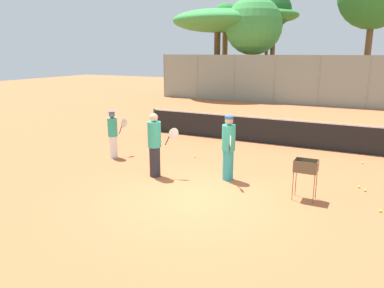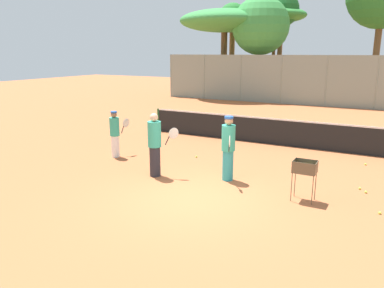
# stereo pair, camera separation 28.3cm
# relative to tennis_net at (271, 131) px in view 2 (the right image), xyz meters

# --- Properties ---
(ground_plane) EXTENTS (80.00, 80.00, 0.00)m
(ground_plane) POSITION_rel_tennis_net_xyz_m (0.00, -6.62, -0.56)
(ground_plane) COLOR #B26038
(tennis_net) EXTENTS (10.97, 0.10, 1.07)m
(tennis_net) POSITION_rel_tennis_net_xyz_m (0.00, 0.00, 0.00)
(tennis_net) COLOR #26592D
(tennis_net) RESTS_ON ground_plane
(back_fence) EXTENTS (24.74, 0.08, 3.44)m
(back_fence) POSITION_rel_tennis_net_xyz_m (-0.00, 12.31, 1.16)
(back_fence) COLOR gray
(back_fence) RESTS_ON ground_plane
(tree_0) EXTENTS (4.96, 4.96, 7.13)m
(tree_0) POSITION_rel_tennis_net_xyz_m (-5.06, 16.77, 5.91)
(tree_0) COLOR brown
(tree_0) RESTS_ON ground_plane
(tree_2) EXTENTS (7.22, 7.22, 6.97)m
(tree_2) POSITION_rel_tennis_net_xyz_m (-8.53, 14.48, 5.46)
(tree_2) COLOR brown
(tree_2) RESTS_ON ground_plane
(tree_3) EXTENTS (2.44, 2.44, 7.66)m
(tree_3) POSITION_rel_tennis_net_xyz_m (-8.62, 16.36, 5.61)
(tree_3) COLOR brown
(tree_3) RESTS_ON ground_plane
(tree_4) EXTENTS (4.38, 4.38, 7.77)m
(tree_4) POSITION_rel_tennis_net_xyz_m (-5.45, 14.31, 5.01)
(tree_4) COLOR brown
(tree_4) RESTS_ON ground_plane
(tree_5) EXTENTS (2.69, 2.69, 8.22)m
(tree_5) POSITION_rel_tennis_net_xyz_m (-4.43, 16.34, 6.15)
(tree_5) COLOR brown
(tree_5) RESTS_ON ground_plane
(player_white_outfit) EXTENTS (0.55, 0.88, 1.88)m
(player_white_outfit) POSITION_rel_tennis_net_xyz_m (0.19, -4.86, 0.42)
(player_white_outfit) COLOR teal
(player_white_outfit) RESTS_ON ground_plane
(player_red_cap) EXTENTS (0.89, 0.55, 1.91)m
(player_red_cap) POSITION_rel_tennis_net_xyz_m (-1.87, -5.55, 0.42)
(player_red_cap) COLOR #26262D
(player_red_cap) RESTS_ON ground_plane
(player_yellow_shirt) EXTENTS (0.34, 0.88, 1.64)m
(player_yellow_shirt) POSITION_rel_tennis_net_xyz_m (-4.29, -4.47, 0.29)
(player_yellow_shirt) COLOR white
(player_yellow_shirt) RESTS_ON ground_plane
(ball_cart) EXTENTS (0.56, 0.41, 1.04)m
(ball_cart) POSITION_rel_tennis_net_xyz_m (2.47, -5.39, 0.24)
(ball_cart) COLOR brown
(ball_cart) RESTS_ON ground_plane
(tennis_ball_0) EXTENTS (0.07, 0.07, 0.07)m
(tennis_ball_0) POSITION_rel_tennis_net_xyz_m (3.82, -4.09, -0.53)
(tennis_ball_0) COLOR #D1E54C
(tennis_ball_0) RESTS_ON ground_plane
(tennis_ball_1) EXTENTS (0.07, 0.07, 0.07)m
(tennis_ball_1) POSITION_rel_tennis_net_xyz_m (4.21, -5.38, -0.53)
(tennis_ball_1) COLOR #D1E54C
(tennis_ball_1) RESTS_ON ground_plane
(tennis_ball_2) EXTENTS (0.07, 0.07, 0.07)m
(tennis_ball_2) POSITION_rel_tennis_net_xyz_m (3.66, -3.86, -0.53)
(tennis_ball_2) COLOR #D1E54C
(tennis_ball_2) RESTS_ON ground_plane
(tennis_ball_3) EXTENTS (0.07, 0.07, 0.07)m
(tennis_ball_3) POSITION_rel_tennis_net_xyz_m (3.61, -1.33, -0.53)
(tennis_ball_3) COLOR #D1E54C
(tennis_ball_3) RESTS_ON ground_plane
(tennis_ball_4) EXTENTS (0.07, 0.07, 0.07)m
(tennis_ball_4) POSITION_rel_tennis_net_xyz_m (-1.73, -3.18, -0.53)
(tennis_ball_4) COLOR #D1E54C
(tennis_ball_4) RESTS_ON ground_plane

